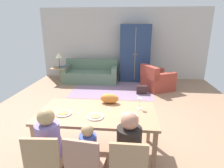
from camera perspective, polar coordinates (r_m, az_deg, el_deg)
ground_plane at (r=4.84m, az=1.48°, el=-8.00°), size 6.46×6.29×0.02m
back_wall at (r=7.60m, az=3.34°, el=11.93°), size 6.46×0.10×2.70m
dining_table at (r=3.03m, az=-4.40°, el=-9.58°), size 1.83×0.95×0.76m
plate_near_man at (r=3.02m, az=-14.39°, el=-8.59°), size 0.25×0.25×0.02m
pizza_near_man at (r=3.01m, az=-14.41°, el=-8.33°), size 0.17×0.17×0.01m
plate_near_child at (r=2.84m, az=-5.06°, el=-9.79°), size 0.25×0.25×0.02m
pizza_near_child at (r=2.83m, az=-5.07°, el=-9.52°), size 0.17×0.17×0.01m
plate_near_woman at (r=2.87m, az=5.32°, el=-9.51°), size 0.25×0.25×0.02m
wine_glass at (r=3.08m, az=8.33°, el=-5.17°), size 0.07×0.07×0.19m
fork at (r=3.01m, az=-9.80°, el=-8.44°), size 0.04×0.15×0.01m
knife at (r=3.07m, az=-1.05°, el=-7.69°), size 0.06×0.17×0.01m
dining_chair_man at (r=2.60m, az=-19.34°, el=-20.88°), size 0.45×0.45×0.87m
person_man at (r=2.72m, az=-17.98°, el=-18.33°), size 0.30×0.41×1.11m
dining_chair_child at (r=2.46m, az=-8.09°, el=-22.51°), size 0.47×0.47×0.87m
person_child at (r=2.62m, az=-6.82°, el=-21.21°), size 0.22×0.30×0.92m
dining_chair_woman at (r=2.41m, az=4.95°, el=-23.41°), size 0.42×0.42×0.87m
person_woman at (r=2.53m, az=5.04°, el=-20.45°), size 0.30×0.40×1.11m
cat at (r=3.29m, az=-0.76°, el=-4.37°), size 0.33×0.17×0.17m
area_rug at (r=6.33m, az=0.09°, el=-1.64°), size 2.60×1.80×0.01m
couch at (r=7.19m, az=-6.38°, el=3.05°), size 2.00×0.86×0.82m
armchair at (r=6.43m, az=13.24°, el=1.15°), size 1.15×1.15×0.82m
armoire at (r=7.24m, az=6.92°, el=9.18°), size 1.10×0.59×2.10m
side_table at (r=7.24m, az=-15.34°, el=3.25°), size 0.56×0.56×0.58m
table_lamp at (r=7.12m, az=-15.74°, el=8.18°), size 0.26×0.26×0.54m
book_lower at (r=7.17m, az=-13.78°, el=5.03°), size 0.22×0.16×0.03m
book_upper at (r=7.11m, az=-14.41°, el=5.11°), size 0.22×0.16×0.03m
handbag at (r=5.99m, az=8.92°, el=-1.70°), size 0.32×0.16×0.26m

